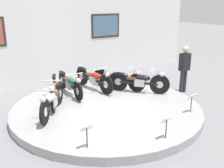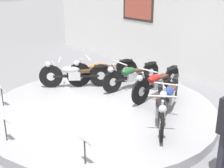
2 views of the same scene
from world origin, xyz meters
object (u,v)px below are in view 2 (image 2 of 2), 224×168
object	(u,v)px
info_placard_front_right	(85,144)
info_placard_front_left	(2,91)
motorcycle_red	(156,82)
motorcycle_blue	(169,95)
motorcycle_silver	(74,74)
motorcycle_green	(131,75)
info_placard_front_centre	(5,123)
motorcycle_black	(161,107)
motorcycle_orange	(102,71)

from	to	relation	value
info_placard_front_right	info_placard_front_left	bearing A→B (deg)	180.00
motorcycle_red	info_placard_front_left	xyz separation A→B (m)	(-2.03, -3.11, -0.02)
motorcycle_red	motorcycle_blue	xyz separation A→B (m)	(0.74, -0.42, -0.02)
motorcycle_red	info_placard_front_left	world-z (taller)	motorcycle_red
motorcycle_silver	motorcycle_red	size ratio (longest dim) A/B	0.80
motorcycle_blue	info_placard_front_left	world-z (taller)	motorcycle_blue
info_placard_front_right	motorcycle_blue	bearing A→B (deg)	98.67
motorcycle_silver	motorcycle_green	bearing A→B (deg)	46.21
motorcycle_silver	info_placard_front_centre	distance (m)	3.03
motorcycle_green	motorcycle_blue	size ratio (longest dim) A/B	1.10
motorcycle_black	info_placard_front_centre	world-z (taller)	motorcycle_black
motorcycle_blue	motorcycle_orange	bearing A→B (deg)	179.92
motorcycle_green	info_placard_front_centre	world-z (taller)	motorcycle_green
motorcycle_red	info_placard_front_centre	xyz separation A→B (m)	(-0.44, -3.74, -0.02)
motorcycle_orange	info_placard_front_right	distance (m)	3.86
motorcycle_blue	info_placard_front_right	bearing A→B (deg)	-81.33
motorcycle_blue	info_placard_front_left	size ratio (longest dim) A/B	3.45
motorcycle_silver	motorcycle_orange	xyz separation A→B (m)	(0.32, 0.69, 0.02)
info_placard_front_centre	motorcycle_silver	bearing A→B (deg)	119.65
motorcycle_red	info_placard_front_left	bearing A→B (deg)	-123.14
motorcycle_green	info_placard_front_centre	size ratio (longest dim) A/B	3.81
motorcycle_orange	motorcycle_black	bearing A→B (deg)	-14.45
motorcycle_silver	info_placard_front_left	world-z (taller)	motorcycle_silver
motorcycle_black	info_placard_front_right	distance (m)	2.01
info_placard_front_left	motorcycle_blue	bearing A→B (deg)	44.19
motorcycle_black	info_placard_front_right	bearing A→B (deg)	-87.48
motorcycle_black	info_placard_front_centre	size ratio (longest dim) A/B	2.99
motorcycle_red	info_placard_front_centre	bearing A→B (deg)	-96.74
motorcycle_silver	info_placard_front_right	xyz separation A→B (m)	(3.09, -2.00, -0.02)
motorcycle_orange	info_placard_front_left	xyz separation A→B (m)	(-0.41, -2.70, -0.03)
motorcycle_orange	info_placard_front_right	world-z (taller)	motorcycle_orange
motorcycle_black	info_placard_front_centre	distance (m)	3.03
motorcycle_orange	motorcycle_green	size ratio (longest dim) A/B	0.95
motorcycle_orange	motorcycle_blue	size ratio (longest dim) A/B	1.05
motorcycle_green	info_placard_front_right	bearing A→B (deg)	-56.84
info_placard_front_left	info_placard_front_centre	distance (m)	1.71
motorcycle_green	info_placard_front_left	xyz separation A→B (m)	(-1.15, -3.11, -0.00)
motorcycle_green	motorcycle_orange	bearing A→B (deg)	-150.66
info_placard_front_left	motorcycle_red	bearing A→B (deg)	56.86
info_placard_front_left	motorcycle_green	bearing A→B (deg)	69.72
info_placard_front_centre	motorcycle_red	bearing A→B (deg)	83.26
info_placard_front_left	info_placard_front_centre	size ratio (longest dim) A/B	1.00
motorcycle_red	motorcycle_black	bearing A→B (deg)	-46.24
motorcycle_orange	motorcycle_black	distance (m)	2.77
motorcycle_blue	motorcycle_silver	bearing A→B (deg)	-165.59
motorcycle_green	motorcycle_red	bearing A→B (deg)	0.20
info_placard_front_centre	info_placard_front_right	xyz separation A→B (m)	(1.59, 0.63, 0.00)
motorcycle_silver	info_placard_front_right	bearing A→B (deg)	-32.96
motorcycle_green	info_placard_front_right	distance (m)	3.71
motorcycle_silver	info_placard_front_left	bearing A→B (deg)	-92.56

